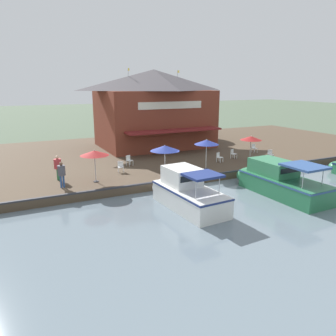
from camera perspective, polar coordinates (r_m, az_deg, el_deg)
name	(u,v)px	position (r m, az deg, el deg)	size (l,w,h in m)	color
ground_plane	(196,185)	(24.27, 4.88, -3.04)	(220.00, 220.00, 0.00)	#4C5B47
quay_deck	(141,154)	(33.79, -4.73, 2.45)	(22.00, 56.00, 0.60)	#4C3D2D
quay_edge_fender	(195,177)	(24.17, 4.79, -1.50)	(0.20, 50.40, 0.10)	#2D2D33
waterfront_restaurant	(154,108)	(36.17, -2.42, 10.41)	(10.10, 12.00, 8.27)	brown
patio_umbrella_mid_patio_right	(94,153)	(23.04, -12.69, 2.56)	(1.97, 1.97, 2.29)	#B7B7B7
patio_umbrella_far_corner	(207,142)	(26.12, 6.73, 4.49)	(1.93, 1.93, 2.44)	#B7B7B7
patio_umbrella_mid_patio_left	(165,148)	(24.14, -0.56, 3.47)	(2.16, 2.16, 2.32)	#B7B7B7
patio_umbrella_near_quay_edge	(251,138)	(29.73, 14.26, 5.06)	(1.88, 1.88, 2.29)	#B7B7B7
cafe_chair_mid_patio	(254,148)	(34.01, 14.76, 3.44)	(0.45, 0.45, 0.85)	white
cafe_chair_beside_entrance	(233,153)	(30.81, 11.29, 2.54)	(0.57, 0.57, 0.85)	white
cafe_chair_far_corner_seat	(270,154)	(31.38, 17.40, 2.37)	(0.56, 0.56, 0.85)	white
cafe_chair_facing_river	(121,166)	(25.65, -8.24, 0.31)	(0.54, 0.54, 0.85)	white
cafe_chair_under_first_umbrella	(219,157)	(29.10, 8.90, 1.96)	(0.57, 0.57, 0.85)	white
cafe_chair_back_row_seat	(129,160)	(27.74, -6.79, 1.43)	(0.56, 0.56, 0.85)	white
person_at_quay_edge	(58,165)	(24.34, -18.67, 0.52)	(0.50, 0.50, 1.78)	#337547
person_mid_patio	(62,172)	(22.53, -18.05, -0.60)	(0.49, 0.49, 1.73)	#2D5193
motorboat_fourth_along	(184,191)	(19.85, 2.83, -4.11)	(6.27, 2.61, 2.40)	white
motorboat_second_along	(276,180)	(23.33, 18.26, -2.04)	(7.37, 2.59, 2.39)	#287047
tree_downstream_bank	(174,98)	(44.04, 1.11, 12.06)	(5.07, 4.83, 7.44)	brown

